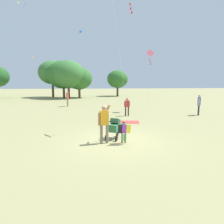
{
  "coord_description": "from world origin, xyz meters",
  "views": [
    {
      "loc": [
        -1.04,
        -9.61,
        2.9
      ],
      "look_at": [
        -0.07,
        0.62,
        1.3
      ],
      "focal_mm": 33.29,
      "sensor_mm": 36.0,
      "label": 1
    }
  ],
  "objects": [
    {
      "name": "kite_orange_delta",
      "position": [
        4.24,
        9.33,
        5.24
      ],
      "size": [
        0.84,
        1.44,
        5.57
      ],
      "color": "pink",
      "rests_on": "ground"
    },
    {
      "name": "child_with_butterfly_kite",
      "position": [
        0.38,
        -0.43,
        0.63
      ],
      "size": [
        0.58,
        0.34,
        1.05
      ],
      "color": "#7F705B",
      "rests_on": "ground"
    },
    {
      "name": "distant_kites_cluster",
      "position": [
        -4.97,
        24.32,
        12.79
      ],
      "size": [
        24.88,
        9.16,
        9.56
      ],
      "color": "blue"
    },
    {
      "name": "person_sitting_far",
      "position": [
        7.68,
        6.56,
        1.02
      ],
      "size": [
        0.39,
        0.49,
        1.73
      ],
      "color": "#232328",
      "rests_on": "ground"
    },
    {
      "name": "kite_adult_black",
      "position": [
        1.07,
        2.17,
        7.16
      ],
      "size": [
        1.67,
        2.88,
        7.96
      ],
      "color": "black",
      "rests_on": "ground"
    },
    {
      "name": "stroller",
      "position": [
        0.03,
        0.36,
        0.61
      ],
      "size": [
        0.84,
        1.09,
        1.03
      ],
      "color": "black",
      "rests_on": "ground"
    },
    {
      "name": "person_red_shirt",
      "position": [
        -3.75,
        13.4,
        0.97
      ],
      "size": [
        0.24,
        0.53,
        1.64
      ],
      "color": "#7F705B",
      "rests_on": "ground"
    },
    {
      "name": "picnic_blanket",
      "position": [
        1.41,
        4.28,
        0.01
      ],
      "size": [
        1.59,
        1.21,
        0.02
      ],
      "primitive_type": "cube",
      "rotation": [
        0.0,
        0.0,
        -0.14
      ],
      "color": "#CC3D3D",
      "rests_on": "ground"
    },
    {
      "name": "person_couple_left",
      "position": [
        1.73,
        6.8,
        0.87
      ],
      "size": [
        0.47,
        0.24,
        1.48
      ],
      "color": "#232328",
      "rests_on": "ground"
    },
    {
      "name": "ground_plane",
      "position": [
        0.0,
        0.0,
        0.0
      ],
      "size": [
        120.0,
        120.0,
        0.0
      ],
      "primitive_type": "plane",
      "color": "#938E5B"
    },
    {
      "name": "treeline_distant",
      "position": [
        -9.02,
        24.96,
        3.68
      ],
      "size": [
        29.07,
        7.81,
        6.24
      ],
      "color": "brown",
      "rests_on": "ground"
    },
    {
      "name": "person_adult_flyer",
      "position": [
        -0.52,
        -0.35,
        1.06
      ],
      "size": [
        0.58,
        0.6,
        1.84
      ],
      "color": "#7F705B",
      "rests_on": "ground"
    }
  ]
}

